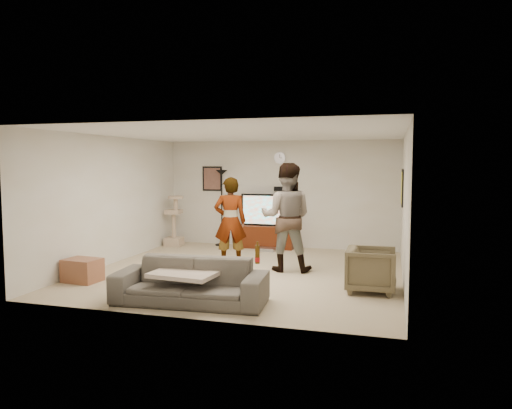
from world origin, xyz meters
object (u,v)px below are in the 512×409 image
(person_left, at_px, (230,221))
(beer_bottle, at_px, (257,254))
(cat_tree, at_px, (174,221))
(person_right, at_px, (286,217))
(sofa, at_px, (190,281))
(floor_lamp, at_px, (222,208))
(tv, at_px, (267,210))
(side_table, at_px, (82,270))
(tv_stand, at_px, (267,237))
(armchair, at_px, (371,270))

(person_left, xyz_separation_m, beer_bottle, (1.27, -2.57, -0.11))
(cat_tree, distance_m, person_right, 3.70)
(beer_bottle, bearing_deg, sofa, 180.00)
(person_right, xyz_separation_m, sofa, (-0.85, -2.40, -0.68))
(beer_bottle, bearing_deg, floor_lamp, 115.43)
(sofa, bearing_deg, tv, 86.64)
(floor_lamp, relative_size, side_table, 3.14)
(cat_tree, bearing_deg, beer_bottle, -52.36)
(person_left, xyz_separation_m, side_table, (-1.95, -1.92, -0.66))
(tv_stand, distance_m, beer_bottle, 4.76)
(person_left, bearing_deg, beer_bottle, 96.27)
(person_right, bearing_deg, tv_stand, -72.38)
(tv, distance_m, floor_lamp, 1.14)
(cat_tree, relative_size, person_left, 0.71)
(person_left, distance_m, armchair, 3.03)
(cat_tree, xyz_separation_m, sofa, (2.31, -4.28, -0.29))
(sofa, bearing_deg, person_right, 66.04)
(floor_lamp, distance_m, beer_bottle, 5.15)
(armchair, bearing_deg, person_right, 54.93)
(tv_stand, relative_size, side_table, 2.17)
(tv_stand, distance_m, tv, 0.63)
(tv_stand, height_order, beer_bottle, beer_bottle)
(cat_tree, height_order, person_right, person_right)
(floor_lamp, relative_size, cat_tree, 1.50)
(armchair, bearing_deg, floor_lamp, 47.08)
(sofa, height_order, beer_bottle, beer_bottle)
(tv_stand, bearing_deg, armchair, -52.64)
(floor_lamp, distance_m, person_right, 3.06)
(person_left, xyz_separation_m, sofa, (0.29, -2.57, -0.54))
(tv, xyz_separation_m, beer_bottle, (1.07, -4.61, -0.14))
(person_right, bearing_deg, tv, -72.38)
(person_right, xyz_separation_m, beer_bottle, (0.13, -2.40, -0.24))
(tv, relative_size, beer_bottle, 5.00)
(sofa, distance_m, armchair, 2.76)
(tv, xyz_separation_m, sofa, (0.08, -4.61, -0.58))
(armchair, bearing_deg, tv_stand, 36.72)
(cat_tree, xyz_separation_m, armchair, (4.74, -2.95, -0.26))
(floor_lamp, xyz_separation_m, sofa, (1.23, -4.65, -0.59))
(side_table, bearing_deg, cat_tree, 91.18)
(armchair, height_order, side_table, armchair)
(sofa, relative_size, side_table, 3.71)
(floor_lamp, height_order, person_left, floor_lamp)
(tv, bearing_deg, cat_tree, -171.39)
(tv, relative_size, person_right, 0.63)
(tv_stand, relative_size, person_left, 0.73)
(person_right, bearing_deg, beer_bottle, 87.71)
(cat_tree, relative_size, armchair, 1.61)
(person_right, distance_m, sofa, 2.64)
(cat_tree, bearing_deg, person_right, -30.58)
(tv, bearing_deg, beer_bottle, -76.98)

